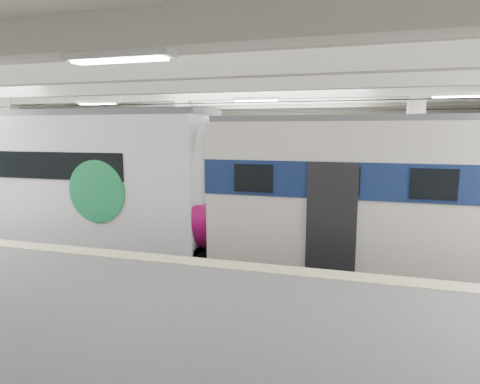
% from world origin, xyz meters
% --- Properties ---
extents(station_hall, '(36.00, 24.00, 5.75)m').
position_xyz_m(station_hall, '(0.00, -1.74, 3.24)').
color(station_hall, black).
rests_on(station_hall, ground).
extents(modern_emu, '(14.16, 2.92, 4.55)m').
position_xyz_m(modern_emu, '(-6.08, -0.00, 2.24)').
color(modern_emu, white).
rests_on(modern_emu, ground).
extents(older_rer, '(12.99, 2.87, 4.31)m').
position_xyz_m(older_rer, '(5.88, 0.00, 2.26)').
color(older_rer, silver).
rests_on(older_rer, ground).
extents(far_train, '(13.24, 2.78, 4.25)m').
position_xyz_m(far_train, '(-2.12, 5.50, 2.20)').
color(far_train, white).
rests_on(far_train, ground).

